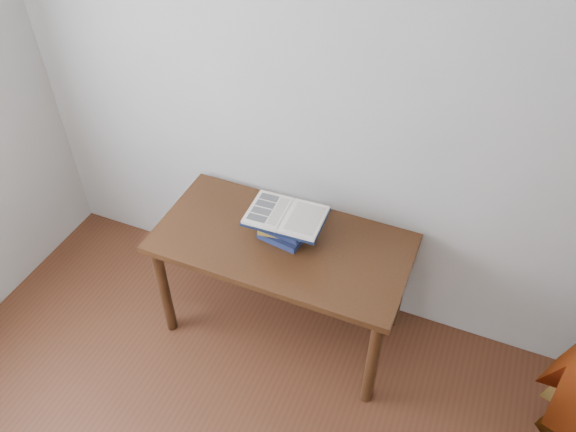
% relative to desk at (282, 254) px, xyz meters
% --- Properties ---
extents(room_shell, '(3.54, 3.54, 2.62)m').
position_rel_desk_xyz_m(room_shell, '(0.01, -1.37, 1.02)').
color(room_shell, '#B4B2AA').
rests_on(room_shell, ground).
extents(desk, '(1.31, 0.65, 0.70)m').
position_rel_desk_xyz_m(desk, '(0.00, 0.00, 0.00)').
color(desk, '#422110').
rests_on(desk, ground).
extents(book_stack, '(0.27, 0.21, 0.15)m').
position_rel_desk_xyz_m(book_stack, '(-0.02, 0.04, 0.17)').
color(book_stack, '#171845').
rests_on(book_stack, desk).
extents(open_book, '(0.39, 0.28, 0.03)m').
position_rel_desk_xyz_m(open_book, '(0.02, 0.02, 0.26)').
color(open_book, black).
rests_on(open_book, book_stack).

